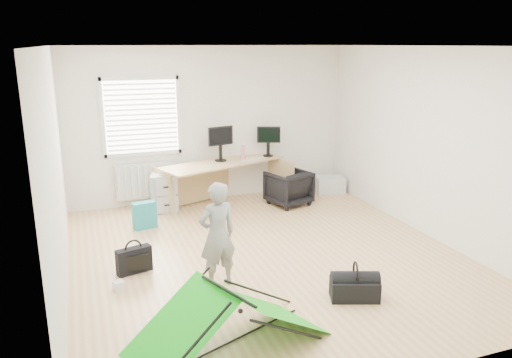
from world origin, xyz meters
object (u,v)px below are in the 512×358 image
object	(u,v)px
desk	(223,183)
filing_cabinet	(164,191)
kite	(228,318)
laptop_bag	(134,260)
monitor_left	(220,148)
person	(217,235)
duffel_bag	(355,289)
thermos	(243,153)
office_chair	(289,188)
storage_crate	(330,184)
monitor_right	(268,145)

from	to	relation	value
desk	filing_cabinet	size ratio (longest dim) A/B	3.48
kite	laptop_bag	distance (m)	1.97
monitor_left	kite	world-z (taller)	monitor_left
monitor_left	laptop_bag	size ratio (longest dim) A/B	1.08
person	duffel_bag	bearing A→B (deg)	136.07
monitor_left	laptop_bag	world-z (taller)	monitor_left
desk	laptop_bag	size ratio (longest dim) A/B	5.13
thermos	monitor_left	bearing A→B (deg)	165.92
desk	kite	world-z (taller)	desk
monitor_left	thermos	distance (m)	0.40
office_chair	monitor_left	bearing A→B (deg)	-42.20
person	kite	xyz separation A→B (m)	(-0.23, -1.18, -0.35)
kite	storage_crate	world-z (taller)	kite
desk	kite	bearing A→B (deg)	-125.70
desk	duffel_bag	bearing A→B (deg)	-104.06
thermos	laptop_bag	distance (m)	3.22
kite	duffel_bag	size ratio (longest dim) A/B	3.38
thermos	duffel_bag	bearing A→B (deg)	-89.40
office_chair	kite	bearing A→B (deg)	42.80
office_chair	duffel_bag	world-z (taller)	office_chair
storage_crate	duffel_bag	size ratio (longest dim) A/B	1.00
desk	person	distance (m)	3.12
thermos	laptop_bag	xyz separation A→B (m)	(-2.17, -2.27, -0.72)
filing_cabinet	person	xyz separation A→B (m)	(0.10, -2.99, 0.31)
filing_cabinet	kite	bearing A→B (deg)	-79.12
monitor_left	thermos	world-z (taller)	monitor_left
desk	office_chair	world-z (taller)	desk
monitor_left	desk	bearing A→B (deg)	-88.39
desk	thermos	distance (m)	0.62
thermos	person	size ratio (longest dim) A/B	0.21
laptop_bag	office_chair	bearing A→B (deg)	17.62
laptop_bag	kite	bearing A→B (deg)	-85.92
thermos	person	distance (m)	3.22
office_chair	storage_crate	size ratio (longest dim) A/B	1.26
kite	laptop_bag	xyz separation A→B (m)	(-0.65, 1.86, -0.11)
filing_cabinet	duffel_bag	xyz separation A→B (m)	(1.43, -3.81, -0.20)
person	kite	bearing A→B (deg)	66.59
filing_cabinet	person	distance (m)	3.01
desk	filing_cabinet	xyz separation A→B (m)	(-1.03, 0.02, -0.06)
monitor_right	person	xyz separation A→B (m)	(-1.82, -3.11, -0.33)
office_chair	storage_crate	xyz separation A→B (m)	(1.04, 0.43, -0.16)
filing_cabinet	monitor_left	world-z (taller)	monitor_left
office_chair	laptop_bag	world-z (taller)	office_chair
person	kite	distance (m)	1.25
desk	duffel_bag	distance (m)	3.81
office_chair	duffel_bag	xyz separation A→B (m)	(-0.65, -3.34, -0.19)
desk	person	bearing A→B (deg)	-127.43
storage_crate	duffel_bag	distance (m)	4.13
thermos	office_chair	world-z (taller)	thermos
thermos	laptop_bag	size ratio (longest dim) A/B	0.62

